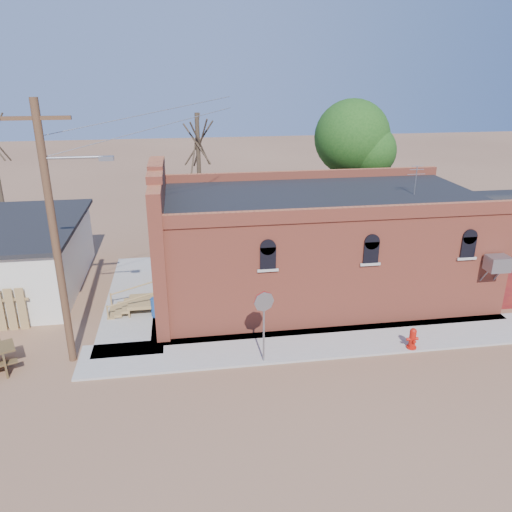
{
  "coord_description": "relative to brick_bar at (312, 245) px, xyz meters",
  "views": [
    {
      "loc": [
        -4.03,
        -14.98,
        9.86
      ],
      "look_at": [
        -1.09,
        4.31,
        2.4
      ],
      "focal_mm": 35.0,
      "sensor_mm": 36.0,
      "label": 1
    }
  ],
  "objects": [
    {
      "name": "ground",
      "position": [
        -1.64,
        -5.49,
        -2.34
      ],
      "size": [
        120.0,
        120.0,
        0.0
      ],
      "primitive_type": "plane",
      "color": "brown",
      "rests_on": "ground"
    },
    {
      "name": "sidewalk_south",
      "position": [
        -0.14,
        -4.59,
        -2.3
      ],
      "size": [
        19.0,
        2.2,
        0.08
      ],
      "primitive_type": "cube",
      "color": "#9E9991",
      "rests_on": "ground"
    },
    {
      "name": "sidewalk_west",
      "position": [
        -7.94,
        0.51,
        -2.3
      ],
      "size": [
        2.6,
        10.0,
        0.08
      ],
      "primitive_type": "cube",
      "color": "#9E9991",
      "rests_on": "ground"
    },
    {
      "name": "brick_bar",
      "position": [
        0.0,
        0.0,
        0.0
      ],
      "size": [
        16.4,
        7.97,
        6.3
      ],
      "color": "#C4543B",
      "rests_on": "ground"
    },
    {
      "name": "red_shed",
      "position": [
        9.86,
        0.01,
        -0.07
      ],
      "size": [
        5.4,
        6.4,
        4.3
      ],
      "color": "#570F17",
      "rests_on": "ground"
    },
    {
      "name": "utility_pole",
      "position": [
        -9.79,
        -4.29,
        2.43
      ],
      "size": [
        3.12,
        0.26,
        9.0
      ],
      "color": "#4D2E1F",
      "rests_on": "ground"
    },
    {
      "name": "tree_bare_near",
      "position": [
        -4.64,
        7.51,
        3.62
      ],
      "size": [
        2.8,
        2.8,
        7.65
      ],
      "color": "#443827",
      "rests_on": "ground"
    },
    {
      "name": "tree_leafy",
      "position": [
        4.36,
        8.01,
        3.59
      ],
      "size": [
        4.4,
        4.4,
        8.15
      ],
      "color": "#443827",
      "rests_on": "ground"
    },
    {
      "name": "fire_hydrant",
      "position": [
        2.44,
        -5.5,
        -1.86
      ],
      "size": [
        0.47,
        0.45,
        0.82
      ],
      "rotation": [
        0.0,
        0.0,
        -0.21
      ],
      "color": "#B5130A",
      "rests_on": "sidewalk_south"
    },
    {
      "name": "stop_sign",
      "position": [
        -3.12,
        -5.49,
        -0.2
      ],
      "size": [
        0.72,
        0.24,
        2.68
      ],
      "rotation": [
        0.0,
        0.0,
        -0.17
      ],
      "color": "gray",
      "rests_on": "sidewalk_south"
    },
    {
      "name": "trash_barrel",
      "position": [
        -6.94,
        -1.46,
        -1.87
      ],
      "size": [
        0.65,
        0.65,
        0.78
      ],
      "primitive_type": "cylinder",
      "rotation": [
        0.0,
        0.0,
        0.36
      ],
      "color": "navy",
      "rests_on": "sidewalk_west"
    }
  ]
}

